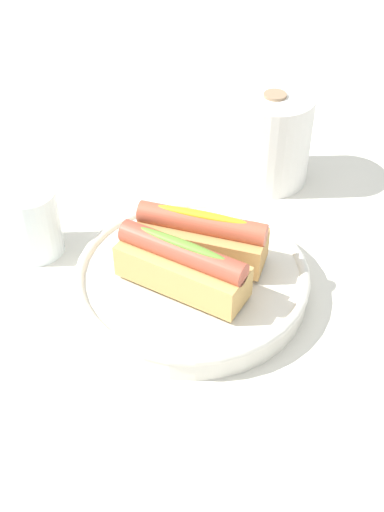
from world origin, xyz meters
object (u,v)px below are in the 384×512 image
object	(u,v)px
hotdog_front	(182,266)
hotdog_back	(202,237)
paper_towel_roll	(271,139)
water_glass	(33,223)
serving_bowl	(192,279)

from	to	relation	value
hotdog_front	hotdog_back	size ratio (longest dim) A/B	1.02
paper_towel_roll	water_glass	bearing A→B (deg)	-131.08
hotdog_back	water_glass	xyz separation A→B (m)	(-0.21, -0.03, -0.02)
water_glass	paper_towel_roll	size ratio (longest dim) A/B	0.67
hotdog_back	paper_towel_roll	distance (m)	0.23
hotdog_back	water_glass	distance (m)	0.21
hotdog_front	hotdog_back	distance (m)	0.06
hotdog_front	paper_towel_roll	world-z (taller)	paper_towel_roll
hotdog_back	serving_bowl	bearing A→B (deg)	-92.48
hotdog_back	water_glass	world-z (taller)	hotdog_back
hotdog_front	serving_bowl	bearing A→B (deg)	87.52
serving_bowl	water_glass	distance (m)	0.21
hotdog_back	water_glass	size ratio (longest dim) A/B	1.70
hotdog_front	paper_towel_roll	bearing A→B (deg)	86.15
serving_bowl	hotdog_back	bearing A→B (deg)	87.52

